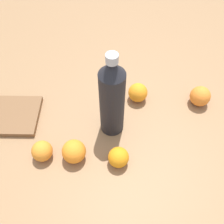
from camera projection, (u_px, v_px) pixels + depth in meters
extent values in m
plane|color=olive|center=(116.00, 130.00, 0.85)|extent=(2.40, 2.40, 0.00)
cylinder|color=black|center=(112.00, 104.00, 0.76)|extent=(0.07, 0.07, 0.24)
cone|color=black|center=(112.00, 68.00, 0.65)|extent=(0.07, 0.07, 0.04)
cylinder|color=#B2B7BF|center=(112.00, 59.00, 0.62)|extent=(0.03, 0.03, 0.02)
sphere|color=orange|center=(42.00, 151.00, 0.77)|extent=(0.06, 0.06, 0.06)
sphere|color=orange|center=(118.00, 157.00, 0.76)|extent=(0.06, 0.06, 0.06)
sphere|color=orange|center=(138.00, 93.00, 0.90)|extent=(0.07, 0.07, 0.07)
sphere|color=orange|center=(200.00, 96.00, 0.89)|extent=(0.07, 0.07, 0.07)
sphere|color=orange|center=(74.00, 151.00, 0.77)|extent=(0.07, 0.07, 0.07)
cube|color=brown|center=(2.00, 115.00, 0.88)|extent=(0.25, 0.16, 0.02)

